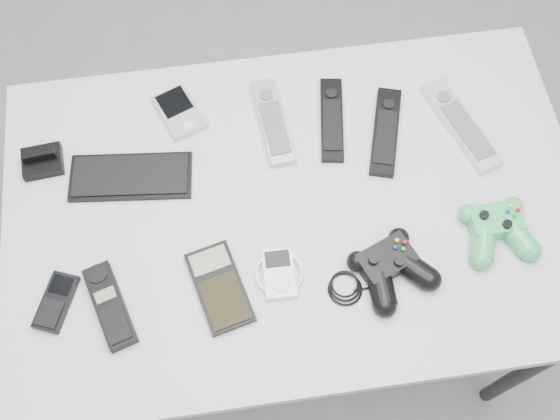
{
  "coord_description": "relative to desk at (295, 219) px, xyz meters",
  "views": [
    {
      "loc": [
        -0.15,
        -0.61,
        1.91
      ],
      "look_at": [
        -0.07,
        -0.09,
        0.78
      ],
      "focal_mm": 42.0,
      "sensor_mm": 36.0,
      "label": 1
    }
  ],
  "objects": [
    {
      "name": "controller_green",
      "position": [
        0.37,
        -0.11,
        0.09
      ],
      "size": [
        0.14,
        0.15,
        0.05
      ],
      "primitive_type": null,
      "rotation": [
        0.0,
        0.0,
        0.03
      ],
      "color": "#23803E",
      "rests_on": "desk"
    },
    {
      "name": "controller_black",
      "position": [
        0.15,
        -0.16,
        0.09
      ],
      "size": [
        0.28,
        0.23,
        0.05
      ],
      "primitive_type": null,
      "rotation": [
        0.0,
        0.0,
        0.39
      ],
      "color": "black",
      "rests_on": "desk"
    },
    {
      "name": "pda",
      "position": [
        -0.21,
        0.24,
        0.08
      ],
      "size": [
        0.11,
        0.14,
        0.02
      ],
      "primitive_type": "cube",
      "rotation": [
        0.0,
        0.0,
        0.39
      ],
      "color": "#A3A4AA",
      "rests_on": "desk"
    },
    {
      "name": "mp3_player",
      "position": [
        -0.05,
        -0.14,
        0.07
      ],
      "size": [
        0.09,
        0.1,
        0.02
      ],
      "primitive_type": "cube",
      "rotation": [
        0.0,
        0.0,
        -0.02
      ],
      "color": "silver",
      "rests_on": "desk"
    },
    {
      "name": "dock_bracket",
      "position": [
        -0.49,
        0.16,
        0.09
      ],
      "size": [
        0.08,
        0.08,
        0.04
      ],
      "primitive_type": "cube",
      "rotation": [
        0.0,
        0.0,
        0.09
      ],
      "color": "black",
      "rests_on": "desk"
    },
    {
      "name": "remote_silver_b",
      "position": [
        0.36,
        0.13,
        0.08
      ],
      "size": [
        0.12,
        0.23,
        0.02
      ],
      "primitive_type": "cube",
      "rotation": [
        0.0,
        0.0,
        0.32
      ],
      "color": "#B9B9C0",
      "rests_on": "desk"
    },
    {
      "name": "cordless_handset",
      "position": [
        -0.36,
        -0.16,
        0.08
      ],
      "size": [
        0.1,
        0.17,
        0.03
      ],
      "primitive_type": "cube",
      "rotation": [
        0.0,
        0.0,
        0.29
      ],
      "color": "black",
      "rests_on": "desk"
    },
    {
      "name": "remote_silver_a",
      "position": [
        -0.02,
        0.19,
        0.08
      ],
      "size": [
        0.07,
        0.21,
        0.02
      ],
      "primitive_type": "cube",
      "rotation": [
        0.0,
        0.0,
        0.08
      ],
      "color": "#A3A4AA",
      "rests_on": "desk"
    },
    {
      "name": "desk",
      "position": [
        0.0,
        0.0,
        0.0
      ],
      "size": [
        1.13,
        0.73,
        0.76
      ],
      "color": "#AAA9AC",
      "rests_on": "floor"
    },
    {
      "name": "remote_black_b",
      "position": [
        0.21,
        0.13,
        0.08
      ],
      "size": [
        0.11,
        0.21,
        0.02
      ],
      "primitive_type": "cube",
      "rotation": [
        0.0,
        0.0,
        -0.29
      ],
      "color": "black",
      "rests_on": "desk"
    },
    {
      "name": "pda_keyboard",
      "position": [
        -0.31,
        0.1,
        0.07
      ],
      "size": [
        0.25,
        0.13,
        0.01
      ],
      "primitive_type": "cube",
      "rotation": [
        0.0,
        0.0,
        -0.11
      ],
      "color": "black",
      "rests_on": "desk"
    },
    {
      "name": "remote_black_a",
      "position": [
        0.1,
        0.18,
        0.08
      ],
      "size": [
        0.07,
        0.2,
        0.02
      ],
      "primitive_type": "cube",
      "rotation": [
        0.0,
        0.0,
        -0.15
      ],
      "color": "black",
      "rests_on": "desk"
    },
    {
      "name": "calculator",
      "position": [
        -0.16,
        -0.15,
        0.07
      ],
      "size": [
        0.12,
        0.18,
        0.02
      ],
      "primitive_type": "cube",
      "rotation": [
        0.0,
        0.0,
        0.24
      ],
      "color": "black",
      "rests_on": "desk"
    },
    {
      "name": "floor",
      "position": [
        0.04,
        0.07,
        -0.69
      ],
      "size": [
        3.5,
        3.5,
        0.0
      ],
      "primitive_type": "plane",
      "color": "slate",
      "rests_on": "ground"
    },
    {
      "name": "mobile_phone",
      "position": [
        -0.46,
        -0.14,
        0.08
      ],
      "size": [
        0.09,
        0.12,
        0.02
      ],
      "primitive_type": "cube",
      "rotation": [
        0.0,
        0.0,
        -0.38
      ],
      "color": "black",
      "rests_on": "desk"
    }
  ]
}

